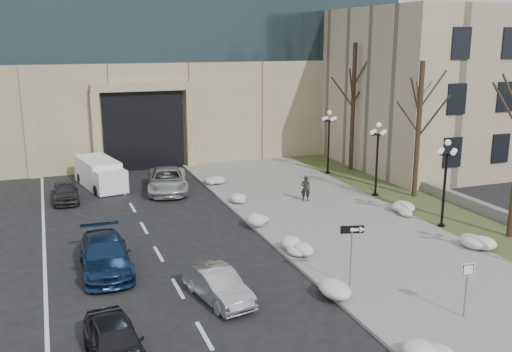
{
  "coord_description": "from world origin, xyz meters",
  "views": [
    {
      "loc": [
        -10.97,
        -10.99,
        9.81
      ],
      "look_at": [
        -1.87,
        13.39,
        3.5
      ],
      "focal_mm": 40.0,
      "sensor_mm": 36.0,
      "label": 1
    }
  ],
  "objects_px": {
    "keep_sign": "(467,279)",
    "car_e": "(65,191)",
    "pedestrian": "(306,188)",
    "one_way_sign": "(356,237)",
    "car_b": "(218,285)",
    "car_a": "(115,342)",
    "box_truck": "(100,174)",
    "lamppost_b": "(446,172)",
    "car_d": "(167,180)",
    "lamppost_d": "(329,133)",
    "car_c": "(105,255)",
    "lamppost_c": "(377,149)"
  },
  "relations": [
    {
      "from": "keep_sign",
      "to": "car_e",
      "type": "bearing_deg",
      "value": 133.96
    },
    {
      "from": "pedestrian",
      "to": "one_way_sign",
      "type": "bearing_deg",
      "value": 96.77
    },
    {
      "from": "car_b",
      "to": "car_a",
      "type": "bearing_deg",
      "value": -156.05
    },
    {
      "from": "car_a",
      "to": "box_truck",
      "type": "height_order",
      "value": "box_truck"
    },
    {
      "from": "keep_sign",
      "to": "car_a",
      "type": "bearing_deg",
      "value": -174.64
    },
    {
      "from": "one_way_sign",
      "to": "pedestrian",
      "type": "bearing_deg",
      "value": 88.18
    },
    {
      "from": "car_e",
      "to": "lamppost_b",
      "type": "height_order",
      "value": "lamppost_b"
    },
    {
      "from": "car_a",
      "to": "car_d",
      "type": "relative_size",
      "value": 0.73
    },
    {
      "from": "lamppost_b",
      "to": "lamppost_d",
      "type": "height_order",
      "value": "same"
    },
    {
      "from": "box_truck",
      "to": "keep_sign",
      "type": "distance_m",
      "value": 26.01
    },
    {
      "from": "car_d",
      "to": "one_way_sign",
      "type": "relative_size",
      "value": 2.05
    },
    {
      "from": "car_c",
      "to": "car_d",
      "type": "relative_size",
      "value": 0.94
    },
    {
      "from": "car_d",
      "to": "pedestrian",
      "type": "height_order",
      "value": "pedestrian"
    },
    {
      "from": "lamppost_c",
      "to": "lamppost_d",
      "type": "bearing_deg",
      "value": 90.0
    },
    {
      "from": "car_b",
      "to": "lamppost_c",
      "type": "bearing_deg",
      "value": 26.59
    },
    {
      "from": "car_d",
      "to": "keep_sign",
      "type": "height_order",
      "value": "keep_sign"
    },
    {
      "from": "one_way_sign",
      "to": "lamppost_d",
      "type": "xyz_separation_m",
      "value": [
        8.15,
        17.97,
        0.88
      ]
    },
    {
      "from": "car_e",
      "to": "one_way_sign",
      "type": "distance_m",
      "value": 20.14
    },
    {
      "from": "box_truck",
      "to": "lamppost_d",
      "type": "distance_m",
      "value": 16.35
    },
    {
      "from": "lamppost_c",
      "to": "lamppost_d",
      "type": "relative_size",
      "value": 1.0
    },
    {
      "from": "keep_sign",
      "to": "lamppost_b",
      "type": "xyz_separation_m",
      "value": [
        5.81,
        8.66,
        1.49
      ]
    },
    {
      "from": "car_b",
      "to": "pedestrian",
      "type": "xyz_separation_m",
      "value": [
        8.85,
        10.94,
        0.29
      ]
    },
    {
      "from": "car_b",
      "to": "car_e",
      "type": "bearing_deg",
      "value": 95.17
    },
    {
      "from": "car_c",
      "to": "car_d",
      "type": "xyz_separation_m",
      "value": [
        5.23,
        12.07,
        0.02
      ]
    },
    {
      "from": "car_a",
      "to": "car_e",
      "type": "bearing_deg",
      "value": 87.16
    },
    {
      "from": "lamppost_b",
      "to": "box_truck",
      "type": "bearing_deg",
      "value": 136.47
    },
    {
      "from": "car_a",
      "to": "lamppost_b",
      "type": "distance_m",
      "value": 19.3
    },
    {
      "from": "box_truck",
      "to": "lamppost_d",
      "type": "xyz_separation_m",
      "value": [
        16.05,
        -2.24,
        2.19
      ]
    },
    {
      "from": "lamppost_c",
      "to": "car_a",
      "type": "bearing_deg",
      "value": -142.64
    },
    {
      "from": "car_e",
      "to": "car_b",
      "type": "bearing_deg",
      "value": -72.64
    },
    {
      "from": "car_c",
      "to": "box_truck",
      "type": "relative_size",
      "value": 0.85
    },
    {
      "from": "one_way_sign",
      "to": "car_d",
      "type": "bearing_deg",
      "value": 117.12
    },
    {
      "from": "lamppost_d",
      "to": "box_truck",
      "type": "bearing_deg",
      "value": 172.04
    },
    {
      "from": "pedestrian",
      "to": "lamppost_c",
      "type": "height_order",
      "value": "lamppost_c"
    },
    {
      "from": "car_d",
      "to": "lamppost_b",
      "type": "bearing_deg",
      "value": -35.29
    },
    {
      "from": "car_d",
      "to": "lamppost_d",
      "type": "xyz_separation_m",
      "value": [
        12.08,
        0.63,
        2.32
      ]
    },
    {
      "from": "one_way_sign",
      "to": "lamppost_b",
      "type": "bearing_deg",
      "value": 45.72
    },
    {
      "from": "car_b",
      "to": "one_way_sign",
      "type": "relative_size",
      "value": 1.42
    },
    {
      "from": "car_d",
      "to": "pedestrian",
      "type": "xyz_separation_m",
      "value": [
        7.36,
        -5.53,
        0.15
      ]
    },
    {
      "from": "car_e",
      "to": "lamppost_b",
      "type": "xyz_separation_m",
      "value": [
        18.44,
        -12.28,
        2.43
      ]
    },
    {
      "from": "lamppost_d",
      "to": "keep_sign",
      "type": "bearing_deg",
      "value": -105.01
    },
    {
      "from": "one_way_sign",
      "to": "keep_sign",
      "type": "distance_m",
      "value": 4.41
    },
    {
      "from": "car_a",
      "to": "lamppost_d",
      "type": "height_order",
      "value": "lamppost_d"
    },
    {
      "from": "lamppost_c",
      "to": "lamppost_b",
      "type": "bearing_deg",
      "value": -90.0
    },
    {
      "from": "car_c",
      "to": "keep_sign",
      "type": "xyz_separation_m",
      "value": [
        11.51,
        -8.96,
        0.84
      ]
    },
    {
      "from": "lamppost_d",
      "to": "pedestrian",
      "type": "bearing_deg",
      "value": -127.51
    },
    {
      "from": "box_truck",
      "to": "pedestrian",
      "type": "bearing_deg",
      "value": -47.73
    },
    {
      "from": "box_truck",
      "to": "lamppost_c",
      "type": "xyz_separation_m",
      "value": [
        16.05,
        -8.74,
        2.19
      ]
    },
    {
      "from": "car_d",
      "to": "keep_sign",
      "type": "bearing_deg",
      "value": -62.99
    },
    {
      "from": "lamppost_c",
      "to": "car_c",
      "type": "bearing_deg",
      "value": -160.32
    }
  ]
}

